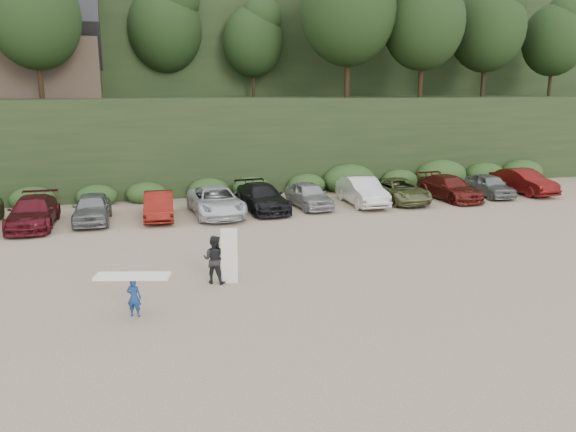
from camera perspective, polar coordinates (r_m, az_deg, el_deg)
name	(u,v)px	position (r m, az deg, el deg)	size (l,w,h in m)	color
ground	(318,265)	(21.83, 3.04, -4.97)	(120.00, 120.00, 0.00)	tan
hillside_backdrop	(188,38)	(56.06, -10.16, 17.36)	(90.00, 41.50, 28.00)	black
parked_cars	(224,200)	(30.59, -6.49, 1.62)	(39.49, 5.91, 1.60)	#A5A6AA
child_surfer	(133,288)	(17.39, -15.43, -7.08)	(2.26, 1.17, 1.31)	navy
adult_surfer	(216,259)	(19.74, -7.36, -4.36)	(1.31, 0.98, 2.02)	black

